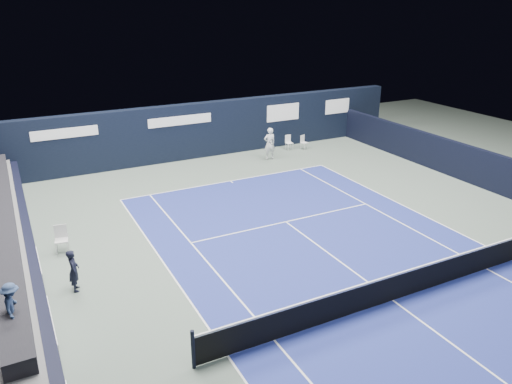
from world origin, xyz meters
TOP-DOWN VIEW (x-y plane):
  - ground at (0.00, 2.00)m, footprint 48.00×48.00m
  - court_surface at (0.00, 0.00)m, footprint 10.97×23.77m
  - enclosure_wall_right at (10.50, 6.00)m, footprint 0.30×22.00m
  - folding_chair_back_a at (5.48, 15.44)m, footprint 0.39×0.41m
  - folding_chair_back_b at (6.33, 15.09)m, footprint 0.46×0.45m
  - line_judge_chair at (-8.45, 7.93)m, footprint 0.51×0.50m
  - line_judge at (-8.43, 5.03)m, footprint 0.40×0.55m
  - court_markings at (0.00, 0.00)m, footprint 11.03×23.83m
  - tennis_net at (0.00, 0.00)m, footprint 12.90×0.10m
  - back_sponsor_wall at (0.01, 16.50)m, footprint 26.00×0.63m
  - side_barrier_left at (-9.50, 5.97)m, footprint 0.33×22.00m
  - tennis_player at (3.51, 14.21)m, footprint 0.71×0.87m

SIDE VIEW (x-z plane):
  - ground at x=0.00m, z-range 0.00..0.00m
  - court_surface at x=0.00m, z-range 0.00..0.01m
  - court_markings at x=0.00m, z-range 0.01..0.01m
  - folding_chair_back_b at x=6.33m, z-range 0.06..0.90m
  - tennis_net at x=0.00m, z-range -0.04..1.06m
  - line_judge_chair at x=-8.45m, z-range 0.07..1.07m
  - folding_chair_back_a at x=5.48m, z-range 0.14..1.02m
  - side_barrier_left at x=-9.50m, z-range 0.00..1.20m
  - line_judge at x=-8.43m, z-range 0.00..1.39m
  - enclosure_wall_right at x=10.50m, z-range 0.00..1.80m
  - tennis_player at x=3.51m, z-range 0.00..1.82m
  - back_sponsor_wall at x=0.01m, z-range 0.00..3.10m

